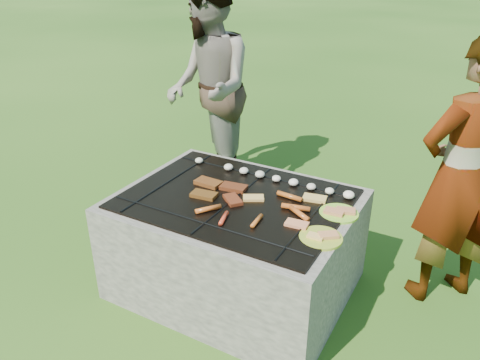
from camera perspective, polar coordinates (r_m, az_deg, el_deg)
The scene contains 10 objects.
lawn at distance 2.96m, azimuth -0.48°, elevation -12.67°, with size 60.00×60.00×0.00m, color #204912.
fire_pit at distance 2.79m, azimuth -0.51°, elevation -8.14°, with size 1.30×1.00×0.62m.
mushrooms at distance 2.80m, azimuth 4.57°, elevation 0.19°, with size 1.06×0.06×0.04m.
pork_slabs at distance 2.69m, azimuth -2.64°, elevation -1.19°, with size 0.38×0.26×0.02m.
sausages at distance 2.48m, azimuth 3.52°, elevation -3.53°, with size 0.56×0.46×0.03m.
bread_on_grate at distance 2.54m, azimuth 6.24°, elevation -3.06°, with size 0.45×0.39×0.02m.
plate_far at distance 2.53m, azimuth 11.98°, elevation -3.93°, with size 0.21×0.21×0.03m.
plate_near at distance 2.31m, azimuth 9.88°, elevation -6.92°, with size 0.27×0.27×0.03m.
cook at distance 2.77m, azimuth 25.38°, elevation 0.32°, with size 0.56×0.37×1.53m, color gray.
bystander at distance 3.83m, azimuth -3.89°, elevation 10.96°, with size 0.84×0.65×1.72m, color gray.
Camera 1 is at (1.15, -2.01, 1.84)m, focal length 35.00 mm.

